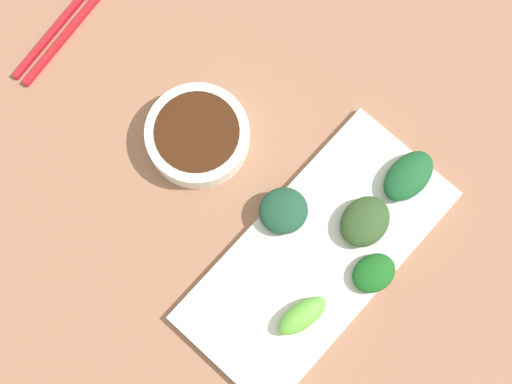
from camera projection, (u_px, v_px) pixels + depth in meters
The scene contains 9 objects.
tabletop at pixel (254, 202), 0.96m from camera, with size 2.10×2.10×0.02m, color #99674D.
sauce_bowl at pixel (198, 135), 0.95m from camera, with size 0.13×0.13×0.04m.
serving_plate at pixel (316, 257), 0.93m from camera, with size 0.17×0.36×0.01m, color silver.
broccoli_leafy_0 at pixel (283, 211), 0.92m from camera, with size 0.06×0.06×0.03m, color #1D4730.
broccoli_leafy_1 at pixel (365, 222), 0.92m from camera, with size 0.06×0.07×0.03m, color #2F4B24.
broccoli_leafy_2 at pixel (374, 273), 0.91m from camera, with size 0.04×0.06×0.02m, color #195A1C.
broccoli_leafy_3 at pixel (408, 176), 0.93m from camera, with size 0.05×0.08×0.03m, color #19542A.
broccoli_stalk_4 at pixel (302, 316), 0.89m from camera, with size 0.03×0.07×0.03m, color #65B43D.
chopsticks at pixel (75, 14), 1.01m from camera, with size 0.05×0.23×0.01m.
Camera 1 is at (0.14, -0.15, 0.95)m, focal length 53.48 mm.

